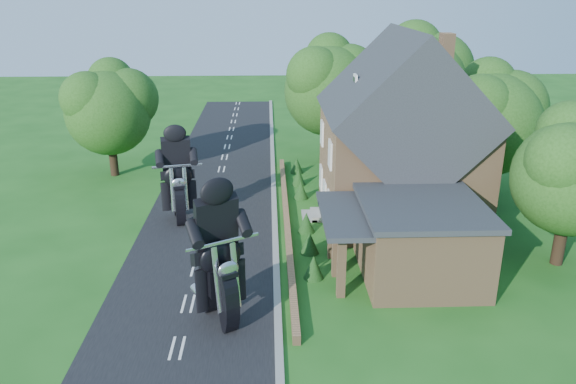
{
  "coord_description": "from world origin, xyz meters",
  "views": [
    {
      "loc": [
        3.38,
        -23.08,
        12.19
      ],
      "look_at": [
        4.29,
        2.53,
        2.8
      ],
      "focal_mm": 35.0,
      "sensor_mm": 36.0,
      "label": 1
    }
  ],
  "objects_px": {
    "annex": "(417,238)",
    "motorcycle_follow": "(180,207)",
    "garden_wall": "(287,221)",
    "house": "(401,142)",
    "motorcycle_lead": "(220,301)"
  },
  "relations": [
    {
      "from": "annex",
      "to": "motorcycle_lead",
      "type": "distance_m",
      "value": 9.18
    },
    {
      "from": "house",
      "to": "motorcycle_follow",
      "type": "relative_size",
      "value": 5.82
    },
    {
      "from": "annex",
      "to": "motorcycle_follow",
      "type": "relative_size",
      "value": 4.0
    },
    {
      "from": "motorcycle_follow",
      "to": "house",
      "type": "bearing_deg",
      "value": 169.45
    },
    {
      "from": "annex",
      "to": "motorcycle_follow",
      "type": "xyz_separation_m",
      "value": [
        -11.43,
        6.59,
        -0.95
      ]
    },
    {
      "from": "house",
      "to": "annex",
      "type": "distance_m",
      "value": 7.3
    },
    {
      "from": "garden_wall",
      "to": "motorcycle_follow",
      "type": "distance_m",
      "value": 5.94
    },
    {
      "from": "house",
      "to": "motorcycle_follow",
      "type": "distance_m",
      "value": 12.56
    },
    {
      "from": "garden_wall",
      "to": "annex",
      "type": "xyz_separation_m",
      "value": [
        5.57,
        -5.8,
        1.57
      ]
    },
    {
      "from": "motorcycle_lead",
      "to": "annex",
      "type": "bearing_deg",
      "value": 173.6
    },
    {
      "from": "garden_wall",
      "to": "motorcycle_lead",
      "type": "relative_size",
      "value": 11.54
    },
    {
      "from": "garden_wall",
      "to": "motorcycle_follow",
      "type": "height_order",
      "value": "motorcycle_follow"
    },
    {
      "from": "house",
      "to": "annex",
      "type": "height_order",
      "value": "house"
    },
    {
      "from": "annex",
      "to": "motorcycle_follow",
      "type": "height_order",
      "value": "annex"
    },
    {
      "from": "garden_wall",
      "to": "annex",
      "type": "relative_size",
      "value": 3.12
    }
  ]
}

